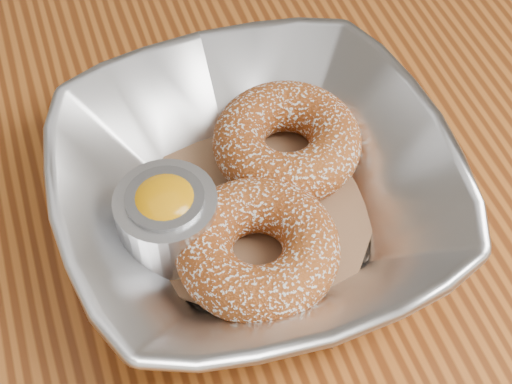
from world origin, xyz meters
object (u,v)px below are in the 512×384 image
object	(u,v)px
table	(95,274)
serving_bowl	(256,193)
donut_front	(258,248)
donut_back	(287,141)
ramekin	(167,216)

from	to	relation	value
table	serving_bowl	xyz separation A→B (m)	(0.11, -0.06, 0.13)
donut_front	serving_bowl	bearing A→B (deg)	72.49
table	serving_bowl	world-z (taller)	serving_bowl
donut_back	donut_front	size ratio (longest dim) A/B	1.00
table	serving_bowl	bearing A→B (deg)	-28.04
serving_bowl	ramekin	xyz separation A→B (m)	(-0.06, -0.00, 0.00)
donut_front	table	bearing A→B (deg)	135.67
donut_back	ramekin	size ratio (longest dim) A/B	1.58
donut_back	serving_bowl	bearing A→B (deg)	-133.62
ramekin	serving_bowl	bearing A→B (deg)	1.81
serving_bowl	table	bearing A→B (deg)	151.96
donut_back	ramekin	bearing A→B (deg)	-157.81
table	donut_front	distance (m)	0.18
donut_back	donut_front	world-z (taller)	same
serving_bowl	donut_back	bearing A→B (deg)	46.38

